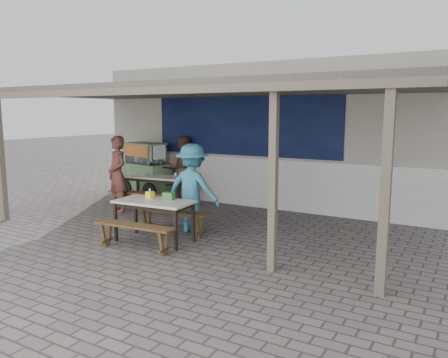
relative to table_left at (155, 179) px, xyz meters
name	(u,v)px	position (x,y,z in m)	size (l,w,h in m)	color
ground	(179,234)	(2.02, -1.80, -0.67)	(60.00, 60.00, 0.00)	#635D5A
back_wall	(260,136)	(2.02, 1.77, 1.05)	(9.00, 1.28, 3.50)	#B1AD9F
warung_roof	(204,92)	(2.04, -0.91, 2.04)	(9.00, 4.21, 2.81)	#5A524D
table_left	(155,179)	(0.00, 0.00, 0.00)	(1.63, 0.87, 0.75)	white
bench_left_street	(141,197)	(0.08, -0.66, -0.33)	(1.68, 0.48, 0.45)	brown
bench_left_wall	(169,188)	(-0.08, 0.66, -0.33)	(1.68, 0.48, 0.45)	brown
table_right	(154,205)	(1.93, -2.40, 0.00)	(1.44, 0.81, 0.75)	white
bench_right_street	(134,231)	(1.97, -2.99, -0.33)	(1.51, 0.39, 0.45)	brown
bench_right_wall	(172,216)	(1.88, -1.81, -0.33)	(1.51, 0.39, 0.45)	brown
vendor_cart	(146,169)	(-0.78, 0.59, 0.15)	(1.94, 1.00, 1.51)	#7C9A66
patron_street_side	(118,174)	(-0.33, -0.97, 0.22)	(0.65, 0.43, 1.78)	brown
patron_wall_side	(183,168)	(0.17, 0.93, 0.18)	(0.82, 0.64, 1.70)	brown
patron_right_table	(193,188)	(2.17, -1.53, 0.19)	(1.11, 0.64, 1.72)	teal
tissue_box	(150,195)	(1.71, -2.25, 0.14)	(0.12, 0.12, 0.12)	#FFF52A
donation_box	(169,196)	(2.11, -2.20, 0.14)	(0.20, 0.13, 0.13)	#397F38
condiment_jar	(175,174)	(0.41, 0.29, 0.12)	(0.07, 0.07, 0.08)	beige
condiment_bowl	(145,174)	(-0.31, -0.04, 0.10)	(0.20, 0.20, 0.05)	silver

